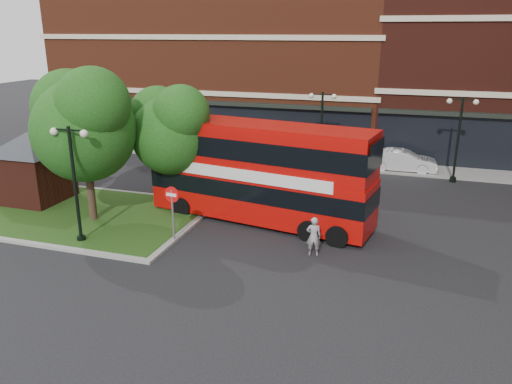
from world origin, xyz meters
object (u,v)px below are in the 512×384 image
(car_silver, at_px, (200,145))
(bus, at_px, (260,166))
(woman, at_px, (314,236))
(car_white, at_px, (402,161))

(car_silver, bearing_deg, bus, -140.75)
(woman, relative_size, car_white, 0.38)
(car_white, bearing_deg, woman, 166.26)
(car_white, bearing_deg, car_silver, 87.93)
(woman, relative_size, car_silver, 0.38)
(car_silver, xyz_separation_m, car_white, (13.98, 0.00, -0.03))
(bus, distance_m, car_silver, 13.65)
(car_white, bearing_deg, bus, 148.90)
(car_silver, relative_size, car_white, 1.01)
(woman, distance_m, car_silver, 17.86)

